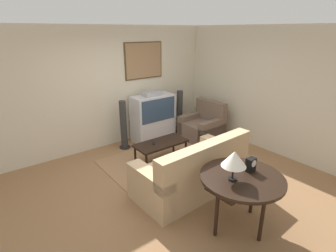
{
  "coord_description": "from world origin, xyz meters",
  "views": [
    {
      "loc": [
        -2.53,
        -3.32,
        2.6
      ],
      "look_at": [
        0.53,
        0.64,
        0.75
      ],
      "focal_mm": 28.0,
      "sensor_mm": 36.0,
      "label": 1
    }
  ],
  "objects_px": {
    "armchair": "(203,127)",
    "mantel_clock": "(251,165)",
    "tv": "(153,117)",
    "table_lamp": "(234,159)",
    "console_table": "(242,181)",
    "speaker_tower_left": "(124,126)",
    "coffee_table": "(161,144)",
    "couch": "(192,173)",
    "speaker_tower_right": "(180,113)"
  },
  "relations": [
    {
      "from": "table_lamp",
      "to": "coffee_table",
      "type": "bearing_deg",
      "value": 78.43
    },
    {
      "from": "table_lamp",
      "to": "speaker_tower_right",
      "type": "bearing_deg",
      "value": 60.37
    },
    {
      "from": "console_table",
      "to": "mantel_clock",
      "type": "xyz_separation_m",
      "value": [
        0.2,
        0.03,
        0.16
      ]
    },
    {
      "from": "table_lamp",
      "to": "mantel_clock",
      "type": "xyz_separation_m",
      "value": [
        0.37,
        -0.0,
        -0.2
      ]
    },
    {
      "from": "tv",
      "to": "speaker_tower_left",
      "type": "relative_size",
      "value": 1.08
    },
    {
      "from": "mantel_clock",
      "to": "speaker_tower_right",
      "type": "relative_size",
      "value": 0.17
    },
    {
      "from": "tv",
      "to": "armchair",
      "type": "xyz_separation_m",
      "value": [
        0.98,
        -0.75,
        -0.27
      ]
    },
    {
      "from": "couch",
      "to": "armchair",
      "type": "height_order",
      "value": "couch"
    },
    {
      "from": "armchair",
      "to": "speaker_tower_left",
      "type": "bearing_deg",
      "value": -114.15
    },
    {
      "from": "console_table",
      "to": "mantel_clock",
      "type": "height_order",
      "value": "mantel_clock"
    },
    {
      "from": "tv",
      "to": "armchair",
      "type": "relative_size",
      "value": 1.28
    },
    {
      "from": "tv",
      "to": "speaker_tower_right",
      "type": "distance_m",
      "value": 0.83
    },
    {
      "from": "couch",
      "to": "console_table",
      "type": "relative_size",
      "value": 1.75
    },
    {
      "from": "armchair",
      "to": "mantel_clock",
      "type": "distance_m",
      "value": 3.04
    },
    {
      "from": "speaker_tower_left",
      "to": "console_table",
      "type": "bearing_deg",
      "value": -90.2
    },
    {
      "from": "armchair",
      "to": "mantel_clock",
      "type": "relative_size",
      "value": 5.02
    },
    {
      "from": "armchair",
      "to": "console_table",
      "type": "distance_m",
      "value": 3.16
    },
    {
      "from": "couch",
      "to": "armchair",
      "type": "distance_m",
      "value": 2.31
    },
    {
      "from": "couch",
      "to": "speaker_tower_left",
      "type": "xyz_separation_m",
      "value": [
        -0.07,
        2.24,
        0.2
      ]
    },
    {
      "from": "console_table",
      "to": "couch",
      "type": "bearing_deg",
      "value": 85.66
    },
    {
      "from": "couch",
      "to": "mantel_clock",
      "type": "bearing_deg",
      "value": 95.11
    },
    {
      "from": "tv",
      "to": "table_lamp",
      "type": "height_order",
      "value": "tv"
    },
    {
      "from": "mantel_clock",
      "to": "speaker_tower_left",
      "type": "bearing_deg",
      "value": 93.41
    },
    {
      "from": "speaker_tower_left",
      "to": "speaker_tower_right",
      "type": "distance_m",
      "value": 1.66
    },
    {
      "from": "mantel_clock",
      "to": "speaker_tower_left",
      "type": "relative_size",
      "value": 0.17
    },
    {
      "from": "mantel_clock",
      "to": "speaker_tower_left",
      "type": "xyz_separation_m",
      "value": [
        -0.19,
        3.24,
        -0.35
      ]
    },
    {
      "from": "coffee_table",
      "to": "table_lamp",
      "type": "height_order",
      "value": "table_lamp"
    },
    {
      "from": "table_lamp",
      "to": "mantel_clock",
      "type": "height_order",
      "value": "table_lamp"
    },
    {
      "from": "coffee_table",
      "to": "armchair",
      "type": "bearing_deg",
      "value": 13.1
    },
    {
      "from": "console_table",
      "to": "tv",
      "type": "bearing_deg",
      "value": 75.67
    },
    {
      "from": "armchair",
      "to": "table_lamp",
      "type": "relative_size",
      "value": 2.35
    },
    {
      "from": "coffee_table",
      "to": "mantel_clock",
      "type": "xyz_separation_m",
      "value": [
        -0.07,
        -2.15,
        0.49
      ]
    },
    {
      "from": "couch",
      "to": "speaker_tower_right",
      "type": "distance_m",
      "value": 2.75
    },
    {
      "from": "couch",
      "to": "coffee_table",
      "type": "relative_size",
      "value": 1.78
    },
    {
      "from": "armchair",
      "to": "mantel_clock",
      "type": "height_order",
      "value": "mantel_clock"
    },
    {
      "from": "armchair",
      "to": "speaker_tower_left",
      "type": "xyz_separation_m",
      "value": [
        -1.81,
        0.72,
        0.23
      ]
    },
    {
      "from": "armchair",
      "to": "mantel_clock",
      "type": "bearing_deg",
      "value": -35.13
    },
    {
      "from": "tv",
      "to": "couch",
      "type": "bearing_deg",
      "value": -108.64
    },
    {
      "from": "mantel_clock",
      "to": "armchair",
      "type": "bearing_deg",
      "value": 57.27
    },
    {
      "from": "speaker_tower_right",
      "to": "coffee_table",
      "type": "bearing_deg",
      "value": -142.29
    },
    {
      "from": "couch",
      "to": "armchair",
      "type": "xyz_separation_m",
      "value": [
        1.74,
        1.51,
        -0.03
      ]
    },
    {
      "from": "table_lamp",
      "to": "console_table",
      "type": "bearing_deg",
      "value": -11.04
    },
    {
      "from": "coffee_table",
      "to": "speaker_tower_right",
      "type": "relative_size",
      "value": 0.97
    },
    {
      "from": "tv",
      "to": "table_lamp",
      "type": "relative_size",
      "value": 3.02
    },
    {
      "from": "couch",
      "to": "console_table",
      "type": "height_order",
      "value": "couch"
    },
    {
      "from": "console_table",
      "to": "table_lamp",
      "type": "bearing_deg",
      "value": 168.96
    },
    {
      "from": "coffee_table",
      "to": "speaker_tower_right",
      "type": "distance_m",
      "value": 1.77
    },
    {
      "from": "coffee_table",
      "to": "mantel_clock",
      "type": "height_order",
      "value": "mantel_clock"
    },
    {
      "from": "coffee_table",
      "to": "speaker_tower_right",
      "type": "bearing_deg",
      "value": 37.71
    },
    {
      "from": "tv",
      "to": "mantel_clock",
      "type": "xyz_separation_m",
      "value": [
        -0.64,
        -3.26,
        0.31
      ]
    }
  ]
}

